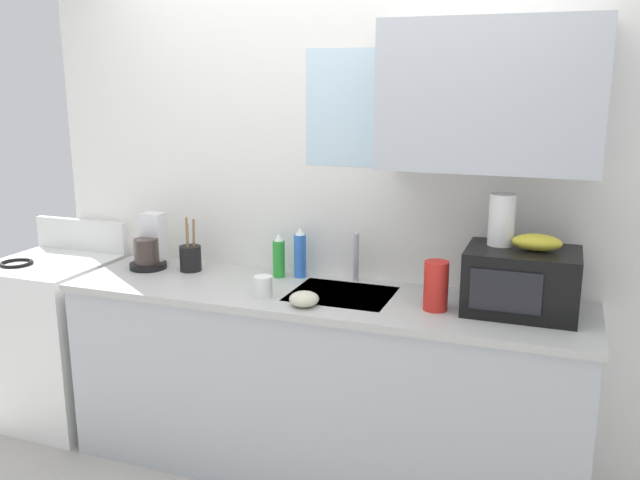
{
  "coord_description": "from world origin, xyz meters",
  "views": [
    {
      "loc": [
        1.02,
        -2.77,
        1.85
      ],
      "look_at": [
        0.0,
        0.0,
        1.15
      ],
      "focal_mm": 37.74,
      "sensor_mm": 36.0,
      "label": 1
    }
  ],
  "objects_px": {
    "stove_range": "(56,339)",
    "mug_white": "(263,286)",
    "cereal_canister": "(436,286)",
    "utensil_crock": "(190,257)",
    "dish_soap_bottle_blue": "(300,254)",
    "small_bowl": "(304,299)",
    "paper_towel_roll": "(502,220)",
    "coffee_maker": "(150,248)",
    "banana_bunch": "(537,242)",
    "dish_soap_bottle_green": "(279,257)",
    "microwave": "(521,281)"
  },
  "relations": [
    {
      "from": "paper_towel_roll",
      "to": "dish_soap_bottle_green",
      "type": "relative_size",
      "value": 1.01
    },
    {
      "from": "microwave",
      "to": "utensil_crock",
      "type": "distance_m",
      "value": 1.64
    },
    {
      "from": "dish_soap_bottle_green",
      "to": "mug_white",
      "type": "distance_m",
      "value": 0.33
    },
    {
      "from": "stove_range",
      "to": "coffee_maker",
      "type": "xyz_separation_m",
      "value": [
        0.58,
        0.1,
        0.55
      ]
    },
    {
      "from": "dish_soap_bottle_blue",
      "to": "mug_white",
      "type": "height_order",
      "value": "dish_soap_bottle_blue"
    },
    {
      "from": "utensil_crock",
      "to": "small_bowl",
      "type": "relative_size",
      "value": 2.15
    },
    {
      "from": "stove_range",
      "to": "dish_soap_bottle_blue",
      "type": "relative_size",
      "value": 4.32
    },
    {
      "from": "dish_soap_bottle_blue",
      "to": "small_bowl",
      "type": "bearing_deg",
      "value": -66.23
    },
    {
      "from": "banana_bunch",
      "to": "paper_towel_roll",
      "type": "height_order",
      "value": "paper_towel_roll"
    },
    {
      "from": "paper_towel_roll",
      "to": "utensil_crock",
      "type": "xyz_separation_m",
      "value": [
        -1.53,
        0.02,
        -0.31
      ]
    },
    {
      "from": "stove_range",
      "to": "small_bowl",
      "type": "distance_m",
      "value": 1.64
    },
    {
      "from": "utensil_crock",
      "to": "mug_white",
      "type": "bearing_deg",
      "value": -26.12
    },
    {
      "from": "cereal_canister",
      "to": "small_bowl",
      "type": "xyz_separation_m",
      "value": [
        -0.54,
        -0.15,
        -0.07
      ]
    },
    {
      "from": "banana_bunch",
      "to": "cereal_canister",
      "type": "bearing_deg",
      "value": -165.62
    },
    {
      "from": "banana_bunch",
      "to": "mug_white",
      "type": "bearing_deg",
      "value": -170.65
    },
    {
      "from": "dish_soap_bottle_blue",
      "to": "stove_range",
      "type": "bearing_deg",
      "value": -171.55
    },
    {
      "from": "stove_range",
      "to": "mug_white",
      "type": "relative_size",
      "value": 11.37
    },
    {
      "from": "paper_towel_roll",
      "to": "dish_soap_bottle_blue",
      "type": "bearing_deg",
      "value": 173.57
    },
    {
      "from": "stove_range",
      "to": "utensil_crock",
      "type": "height_order",
      "value": "utensil_crock"
    },
    {
      "from": "paper_towel_roll",
      "to": "cereal_canister",
      "type": "bearing_deg",
      "value": -147.99
    },
    {
      "from": "microwave",
      "to": "cereal_canister",
      "type": "bearing_deg",
      "value": -163.83
    },
    {
      "from": "utensil_crock",
      "to": "paper_towel_roll",
      "type": "bearing_deg",
      "value": -0.74
    },
    {
      "from": "mug_white",
      "to": "microwave",
      "type": "bearing_deg",
      "value": 9.7
    },
    {
      "from": "stove_range",
      "to": "banana_bunch",
      "type": "height_order",
      "value": "banana_bunch"
    },
    {
      "from": "dish_soap_bottle_blue",
      "to": "mug_white",
      "type": "xyz_separation_m",
      "value": [
        -0.04,
        -0.35,
        -0.07
      ]
    },
    {
      "from": "dish_soap_bottle_green",
      "to": "utensil_crock",
      "type": "bearing_deg",
      "value": -173.27
    },
    {
      "from": "coffee_maker",
      "to": "utensil_crock",
      "type": "distance_m",
      "value": 0.23
    },
    {
      "from": "stove_range",
      "to": "paper_towel_roll",
      "type": "relative_size",
      "value": 4.91
    },
    {
      "from": "banana_bunch",
      "to": "dish_soap_bottle_green",
      "type": "distance_m",
      "value": 1.24
    },
    {
      "from": "utensil_crock",
      "to": "cereal_canister",
      "type": "bearing_deg",
      "value": -7.48
    },
    {
      "from": "microwave",
      "to": "utensil_crock",
      "type": "relative_size",
      "value": 1.65
    },
    {
      "from": "small_bowl",
      "to": "microwave",
      "type": "bearing_deg",
      "value": 15.72
    },
    {
      "from": "banana_bunch",
      "to": "small_bowl",
      "type": "bearing_deg",
      "value": -165.01
    },
    {
      "from": "cereal_canister",
      "to": "small_bowl",
      "type": "bearing_deg",
      "value": -164.57
    },
    {
      "from": "dish_soap_bottle_blue",
      "to": "paper_towel_roll",
      "type": "bearing_deg",
      "value": -6.43
    },
    {
      "from": "cereal_canister",
      "to": "mug_white",
      "type": "xyz_separation_m",
      "value": [
        -0.76,
        -0.09,
        -0.06
      ]
    },
    {
      "from": "coffee_maker",
      "to": "mug_white",
      "type": "height_order",
      "value": "coffee_maker"
    },
    {
      "from": "cereal_canister",
      "to": "utensil_crock",
      "type": "relative_size",
      "value": 0.76
    },
    {
      "from": "microwave",
      "to": "utensil_crock",
      "type": "bearing_deg",
      "value": 177.5
    },
    {
      "from": "dish_soap_bottle_blue",
      "to": "dish_soap_bottle_green",
      "type": "bearing_deg",
      "value": -161.55
    },
    {
      "from": "cereal_canister",
      "to": "banana_bunch",
      "type": "bearing_deg",
      "value": 14.38
    },
    {
      "from": "utensil_crock",
      "to": "dish_soap_bottle_green",
      "type": "bearing_deg",
      "value": 6.73
    },
    {
      "from": "dish_soap_bottle_green",
      "to": "mug_white",
      "type": "height_order",
      "value": "dish_soap_bottle_green"
    },
    {
      "from": "stove_range",
      "to": "mug_white",
      "type": "distance_m",
      "value": 1.43
    },
    {
      "from": "mug_white",
      "to": "paper_towel_roll",
      "type": "bearing_deg",
      "value": 13.45
    },
    {
      "from": "dish_soap_bottle_green",
      "to": "cereal_canister",
      "type": "xyz_separation_m",
      "value": [
        0.82,
        -0.23,
        0.0
      ]
    },
    {
      "from": "microwave",
      "to": "dish_soap_bottle_blue",
      "type": "xyz_separation_m",
      "value": [
        -1.06,
        0.16,
        -0.02
      ]
    },
    {
      "from": "stove_range",
      "to": "mug_white",
      "type": "xyz_separation_m",
      "value": [
        1.34,
        -0.14,
        0.49
      ]
    },
    {
      "from": "cereal_canister",
      "to": "dish_soap_bottle_green",
      "type": "bearing_deg",
      "value": 164.69
    },
    {
      "from": "banana_bunch",
      "to": "stove_range",
      "type": "bearing_deg",
      "value": -178.93
    }
  ]
}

